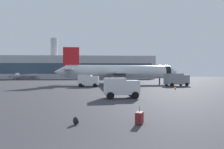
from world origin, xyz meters
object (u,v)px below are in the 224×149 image
Objects in this scene: airplane_taxiing at (17,75)px; fuel_truck at (176,79)px; cargo_van at (121,87)px; traveller_backpack at (76,121)px; service_truck at (88,80)px; safety_cone_far at (125,83)px; safety_cone_near at (175,88)px; safety_cone_mid at (124,83)px; rolling_suitcase at (139,118)px; airplane_at_gate at (118,72)px.

airplane_taxiing reaches higher than fuel_truck.
cargo_van is 9.49× the size of traveller_backpack.
service_truck is 7.72× the size of safety_cone_far.
fuel_truck is 10.46× the size of safety_cone_near.
safety_cone_near is 24.38m from safety_cone_far.
fuel_truck reaches higher than traveller_backpack.
cargo_van is 36.75m from safety_cone_far.
traveller_backpack is at bearing -99.55° from safety_cone_mid.
safety_cone_near is (17.86, -8.62, -1.31)m from service_truck.
airplane_at_gate is at bearing 87.03° from rolling_suitcase.
airplane_taxiing is at bearing 115.29° from traveller_backpack.
fuel_truck is at bearing -26.45° from airplane_at_gate.
airplane_taxiing is at bearing 137.89° from safety_cone_far.
airplane_taxiing reaches higher than cargo_van.
fuel_truck reaches higher than rolling_suitcase.
traveller_backpack is (-16.04, -25.69, -0.07)m from safety_cone_near.
service_truck is (45.20, -65.20, -0.77)m from airplane_taxiing.
safety_cone_near is at bearing 47.35° from cargo_van.
cargo_van is at bearing -94.09° from airplane_at_gate.
cargo_van is 6.96× the size of safety_cone_mid.
airplane_at_gate reaches higher than safety_cone_mid.
safety_cone_far is at bearing 65.96° from airplane_at_gate.
safety_cone_mid reaches higher than traveller_backpack.
fuel_truck is 1.40× the size of cargo_van.
safety_cone_near is 0.94× the size of safety_cone_far.
safety_cone_far is 1.35× the size of traveller_backpack.
cargo_van is 7.47× the size of safety_cone_near.
airplane_at_gate reaches higher than rolling_suitcase.
safety_cone_near is 30.28m from traveller_backpack.
fuel_truck reaches higher than safety_cone_near.
safety_cone_near is at bearing -72.93° from safety_cone_far.
fuel_truck is (14.10, -7.01, -1.88)m from airplane_at_gate.
safety_cone_mid is (-7.69, 23.96, 0.02)m from safety_cone_near.
service_truck is 4.56× the size of rolling_suitcase.
airplane_taxiing is 19.79× the size of rolling_suitcase.
airplane_taxiing reaches higher than safety_cone_mid.
fuel_truck reaches higher than safety_cone_far.
safety_cone_far is at bearing -50.69° from safety_cone_mid.
traveller_backpack is (-6.14, -42.83, -3.42)m from airplane_at_gate.
safety_cone_mid is at bearing -42.01° from airplane_taxiing.
airplane_at_gate reaches higher than traveller_backpack.
airplane_taxiing is 100.77m from cargo_van.
airplane_at_gate is 1.64× the size of airplane_taxiing.
service_truck is at bearing -133.01° from airplane_at_gate.
cargo_van is 4.14× the size of rolling_suitcase.
traveller_backpack is (-8.35, -49.65, -0.09)m from safety_cone_mid.
safety_cone_far is at bearing 130.74° from fuel_truck.
rolling_suitcase is 3.92m from traveller_backpack.
fuel_truck reaches higher than cargo_van.
safety_cone_mid is (10.16, 15.34, -1.28)m from service_truck.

